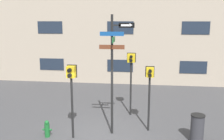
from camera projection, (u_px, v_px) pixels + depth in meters
The scene contains 7 objects.
ground_plane at pixel (99, 139), 9.15m from camera, with size 60.00×60.00×0.00m, color #424244.
street_sign_pole at pixel (114, 65), 9.12m from camera, with size 1.26×0.71×4.50m.
pedestrian_signal_left at pixel (71, 82), 8.86m from camera, with size 0.35×0.40×2.74m.
pedestrian_signal_right at pixel (150, 82), 9.51m from camera, with size 0.34×0.40×2.57m.
pedestrian_signal_across at pixel (131, 67), 11.10m from camera, with size 0.40×0.40×2.87m.
fire_hydrant at pixel (47, 129), 9.30m from camera, with size 0.35×0.19×0.65m.
trash_bin at pixel (197, 128), 8.88m from camera, with size 0.49×0.49×1.02m.
Camera 1 is at (1.51, -8.35, 4.30)m, focal length 40.00 mm.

